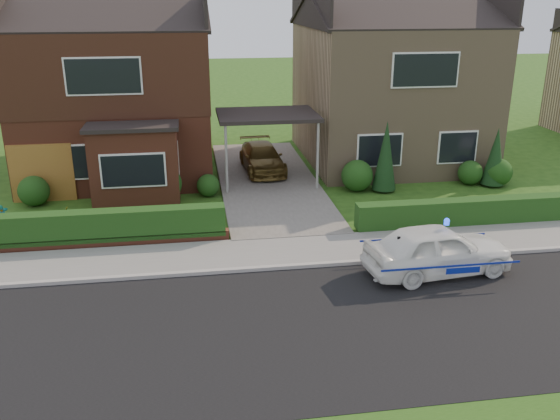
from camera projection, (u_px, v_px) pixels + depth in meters
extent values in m
plane|color=#214913|center=(332.00, 326.00, 13.37)|extent=(120.00, 120.00, 0.00)
cube|color=black|center=(332.00, 326.00, 13.37)|extent=(60.00, 6.00, 0.02)
cube|color=#9E9993|center=(306.00, 266.00, 16.18)|extent=(60.00, 0.16, 0.12)
cube|color=slate|center=(299.00, 251.00, 17.16)|extent=(60.00, 2.00, 0.10)
cube|color=#666059|center=(268.00, 181.00, 23.57)|extent=(3.80, 12.00, 0.12)
cube|color=brown|center=(119.00, 100.00, 24.55)|extent=(7.20, 8.00, 5.80)
cube|color=white|center=(66.00, 162.00, 21.11)|extent=(1.80, 0.08, 1.30)
cube|color=white|center=(157.00, 159.00, 21.56)|extent=(1.60, 0.08, 1.30)
cube|color=white|center=(103.00, 76.00, 20.31)|extent=(2.60, 0.08, 1.30)
cube|color=black|center=(116.00, 65.00, 24.06)|extent=(7.26, 8.06, 2.90)
cube|color=brown|center=(135.00, 166.00, 20.84)|extent=(3.00, 1.40, 2.70)
cube|color=black|center=(132.00, 126.00, 20.36)|extent=(3.20, 1.60, 0.14)
cube|color=#997E5E|center=(388.00, 94.00, 26.21)|extent=(7.20, 8.00, 5.80)
cube|color=white|center=(380.00, 150.00, 22.76)|extent=(1.80, 0.08, 1.30)
cube|color=white|center=(457.00, 147.00, 23.21)|extent=(1.60, 0.08, 1.30)
cube|color=white|center=(425.00, 70.00, 21.96)|extent=(2.60, 0.08, 1.30)
cube|color=black|center=(267.00, 115.00, 22.66)|extent=(3.80, 3.00, 0.14)
cylinder|color=gray|center=(226.00, 160.00, 21.58)|extent=(0.10, 0.10, 2.70)
cylinder|color=gray|center=(318.00, 157.00, 22.07)|extent=(0.10, 0.10, 2.70)
cube|color=brown|center=(42.00, 173.00, 21.09)|extent=(2.20, 0.10, 2.10)
cube|color=brown|center=(98.00, 242.00, 17.41)|extent=(7.70, 0.25, 0.36)
cube|color=#173D13|center=(99.00, 246.00, 17.61)|extent=(7.50, 0.55, 0.90)
cube|color=#173D13|center=(468.00, 225.00, 19.17)|extent=(7.50, 0.55, 0.80)
sphere|color=#173D13|center=(34.00, 191.00, 20.80)|extent=(1.08, 1.08, 1.08)
sphere|color=#173D13|center=(163.00, 184.00, 21.21)|extent=(1.32, 1.32, 1.32)
sphere|color=#173D13|center=(208.00, 185.00, 21.80)|extent=(0.84, 0.84, 0.84)
sphere|color=#173D13|center=(357.00, 176.00, 22.35)|extent=(1.20, 1.20, 1.20)
sphere|color=#173D13|center=(470.00, 173.00, 23.14)|extent=(0.96, 0.96, 0.96)
sphere|color=#173D13|center=(498.00, 172.00, 22.99)|extent=(1.08, 1.08, 1.08)
cone|color=black|center=(385.00, 158.00, 22.07)|extent=(0.90, 0.90, 2.60)
cone|color=black|center=(495.00, 159.00, 22.77)|extent=(0.90, 0.90, 2.20)
imported|color=white|center=(438.00, 250.00, 15.67)|extent=(2.04, 4.11, 1.35)
sphere|color=#193FF2|center=(448.00, 223.00, 15.44)|extent=(0.17, 0.17, 0.17)
cube|color=navy|center=(450.00, 265.00, 14.94)|extent=(3.64, 0.02, 0.05)
cube|color=navy|center=(426.00, 240.00, 16.43)|extent=(3.64, 0.01, 0.05)
ellipsoid|color=black|center=(400.00, 245.00, 15.32)|extent=(0.22, 0.17, 0.21)
sphere|color=white|center=(401.00, 246.00, 15.27)|extent=(0.11, 0.11, 0.11)
sphere|color=black|center=(401.00, 240.00, 15.26)|extent=(0.13, 0.13, 0.13)
cone|color=black|center=(399.00, 237.00, 15.24)|extent=(0.04, 0.04, 0.05)
cone|color=black|center=(403.00, 237.00, 15.25)|extent=(0.04, 0.04, 0.05)
imported|color=brown|center=(262.00, 158.00, 24.53)|extent=(1.75, 3.88, 1.10)
imported|color=gray|center=(3.00, 217.00, 18.84)|extent=(0.45, 0.38, 0.72)
imported|color=gray|center=(64.00, 218.00, 18.87)|extent=(0.48, 0.45, 0.68)
imported|color=gray|center=(89.00, 222.00, 18.52)|extent=(0.48, 0.48, 0.67)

